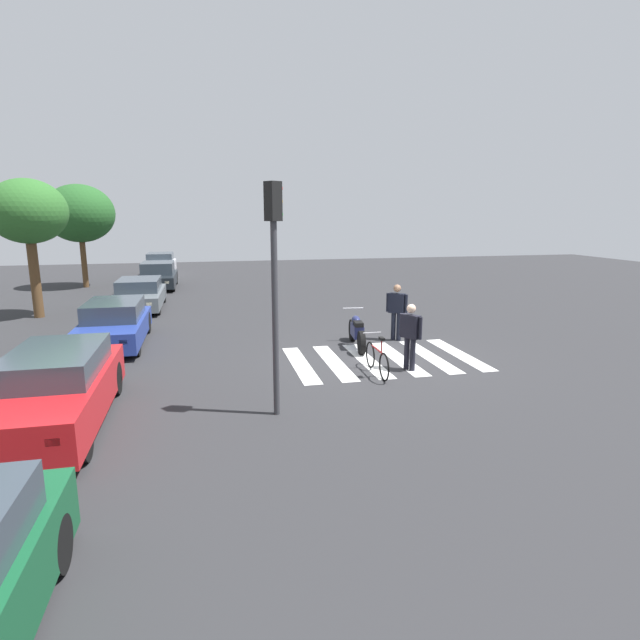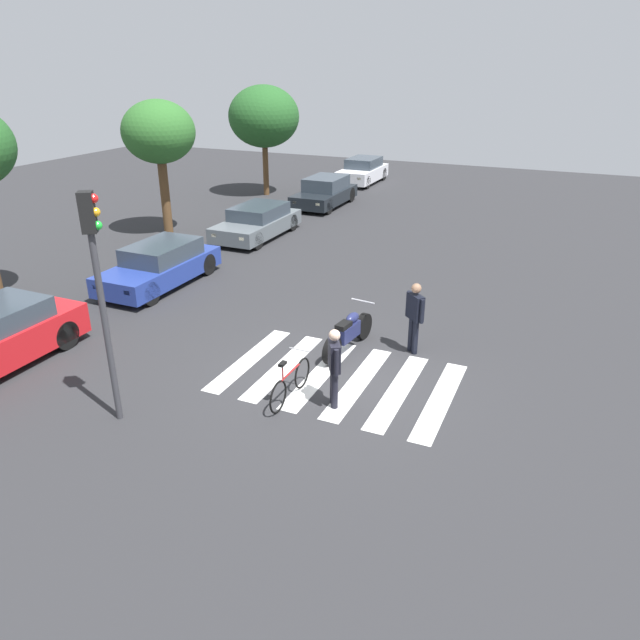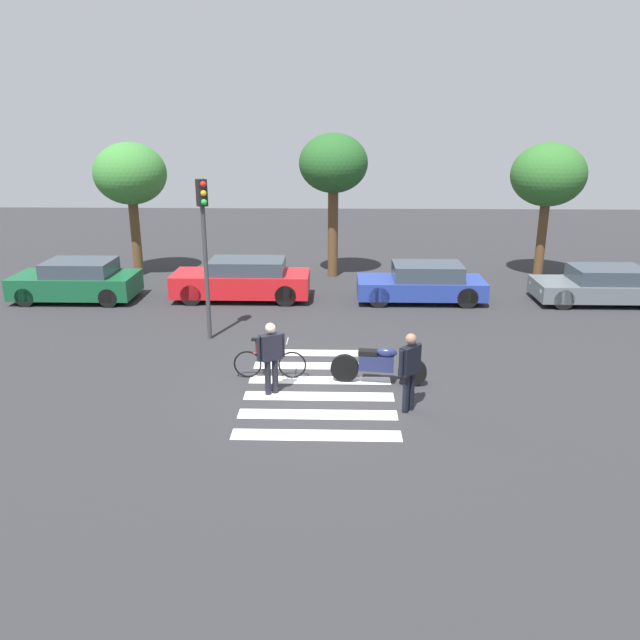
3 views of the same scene
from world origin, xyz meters
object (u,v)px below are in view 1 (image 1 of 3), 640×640
(car_grey_coupe, at_px, (139,294))
(car_white_van, at_px, (161,264))
(police_motorcycle, at_px, (357,332))
(officer_by_motorcycle, at_px, (397,308))
(car_black_suv, at_px, (158,276))
(car_blue_hatchback, at_px, (114,324))
(officer_on_foot, at_px, (410,333))
(leaning_bicycle, at_px, (377,359))
(car_red_convertible, at_px, (56,390))
(traffic_light_pole, at_px, (275,263))

(car_grey_coupe, xyz_separation_m, car_white_van, (12.16, 0.07, 0.07))
(police_motorcycle, height_order, officer_by_motorcycle, officer_by_motorcycle)
(police_motorcycle, distance_m, officer_by_motorcycle, 1.62)
(car_black_suv, bearing_deg, police_motorcycle, -154.49)
(police_motorcycle, relative_size, car_blue_hatchback, 0.53)
(officer_on_foot, bearing_deg, officer_by_motorcycle, -14.89)
(police_motorcycle, xyz_separation_m, leaning_bicycle, (-2.56, 0.26, -0.09))
(car_red_convertible, relative_size, car_white_van, 1.13)
(officer_by_motorcycle, distance_m, car_grey_coupe, 11.12)
(car_white_van, bearing_deg, car_black_suv, -176.89)
(officer_by_motorcycle, relative_size, car_black_suv, 0.42)
(officer_by_motorcycle, bearing_deg, car_grey_coupe, 48.65)
(leaning_bicycle, height_order, car_blue_hatchback, car_blue_hatchback)
(officer_on_foot, height_order, car_white_van, officer_on_foot)
(car_blue_hatchback, bearing_deg, police_motorcycle, -105.42)
(officer_by_motorcycle, height_order, traffic_light_pole, traffic_light_pole)
(car_grey_coupe, distance_m, car_black_suv, 6.04)
(officer_on_foot, bearing_deg, police_motorcycle, 14.79)
(traffic_light_pole, bearing_deg, car_red_convertible, 84.87)
(leaning_bicycle, bearing_deg, police_motorcycle, -5.86)
(officer_by_motorcycle, relative_size, car_white_van, 0.43)
(traffic_light_pole, bearing_deg, officer_by_motorcycle, -41.01)
(car_white_van, bearing_deg, car_grey_coupe, -179.69)
(officer_by_motorcycle, xyz_separation_m, car_red_convertible, (-4.72, 8.45, -0.31))
(police_motorcycle, xyz_separation_m, officer_on_foot, (-2.42, -0.64, 0.49))
(police_motorcycle, xyz_separation_m, car_red_convertible, (-4.17, 7.02, 0.22))
(leaning_bicycle, distance_m, car_black_suv, 17.68)
(car_blue_hatchback, distance_m, car_grey_coupe, 5.97)
(car_red_convertible, distance_m, car_black_suv, 18.09)
(car_blue_hatchback, relative_size, car_grey_coupe, 0.99)
(car_grey_coupe, xyz_separation_m, car_black_suv, (6.03, -0.27, 0.05))
(officer_on_foot, bearing_deg, leaning_bicycle, 98.79)
(officer_on_foot, distance_m, car_grey_coupe, 12.78)
(leaning_bicycle, distance_m, car_blue_hatchback, 8.05)
(car_blue_hatchback, distance_m, traffic_light_pole, 7.92)
(officer_on_foot, distance_m, traffic_light_pole, 4.65)
(car_black_suv, distance_m, traffic_light_pole, 18.95)
(car_blue_hatchback, xyz_separation_m, car_grey_coupe, (5.97, -0.04, -0.03))
(officer_on_foot, bearing_deg, car_white_van, 18.72)
(traffic_light_pole, bearing_deg, leaning_bicycle, -54.17)
(police_motorcycle, bearing_deg, car_white_van, 19.19)
(officer_by_motorcycle, relative_size, car_blue_hatchback, 0.41)
(car_black_suv, distance_m, car_white_van, 6.13)
(officer_on_foot, distance_m, car_red_convertible, 7.86)
(officer_by_motorcycle, bearing_deg, car_black_suv, 31.12)
(officer_by_motorcycle, relative_size, car_grey_coupe, 0.41)
(officer_on_foot, xyz_separation_m, car_blue_hatchback, (4.34, 7.59, -0.33))
(car_red_convertible, height_order, car_blue_hatchback, car_red_convertible)
(car_red_convertible, bearing_deg, officer_on_foot, -77.16)
(police_motorcycle, relative_size, car_black_suv, 0.54)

